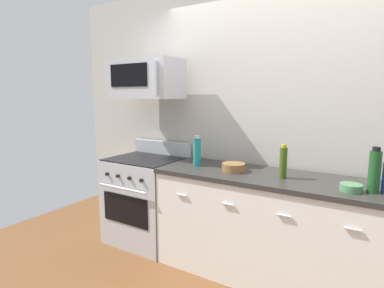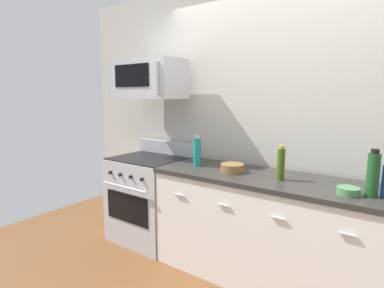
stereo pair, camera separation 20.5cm
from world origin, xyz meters
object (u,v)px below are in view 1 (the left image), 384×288
object	(u,v)px
microwave	(146,79)
bottle_wine_green	(374,171)
bowl_green_glaze	(351,187)
bottle_olive_oil	(283,162)
bottle_sparkling_teal	(197,151)
bowl_wooden_salad	(234,167)
range_oven	(146,199)

from	to	relation	value
microwave	bottle_wine_green	xyz separation A→B (m)	(2.10, -0.13, -0.68)
microwave	bowl_green_glaze	distance (m)	2.13
microwave	bowl_green_glaze	bearing A→B (deg)	-5.22
bottle_olive_oil	bottle_sparkling_teal	size ratio (longest dim) A/B	0.96
bowl_wooden_salad	microwave	bearing A→B (deg)	175.85
bottle_olive_oil	bowl_wooden_salad	xyz separation A→B (m)	(-0.43, 0.00, -0.09)
microwave	bottle_sparkling_teal	distance (m)	0.95
range_oven	microwave	world-z (taller)	microwave
microwave	bowl_wooden_salad	distance (m)	1.31
range_oven	bottle_sparkling_teal	world-z (taller)	bottle_sparkling_teal
bottle_sparkling_teal	bowl_wooden_salad	world-z (taller)	bottle_sparkling_teal
bottle_olive_oil	bottle_wine_green	distance (m)	0.63
microwave	bottle_wine_green	distance (m)	2.21
bottle_olive_oil	bottle_sparkling_teal	world-z (taller)	bottle_sparkling_teal
bottle_wine_green	bottle_sparkling_teal	bearing A→B (deg)	177.03
bowl_green_glaze	bottle_olive_oil	bearing A→B (deg)	168.68
bottle_sparkling_teal	bottle_wine_green	bearing A→B (deg)	-2.97
bottle_sparkling_teal	bowl_green_glaze	distance (m)	1.33
bowl_green_glaze	bottle_sparkling_teal	bearing A→B (deg)	174.69
bottle_olive_oil	bottle_sparkling_teal	xyz separation A→B (m)	(-0.82, 0.02, 0.01)
bowl_green_glaze	bowl_wooden_salad	world-z (taller)	bowl_wooden_salad
bottle_wine_green	bowl_green_glaze	world-z (taller)	bottle_wine_green
bowl_green_glaze	bowl_wooden_salad	size ratio (longest dim) A/B	0.72
bowl_green_glaze	bottle_wine_green	bearing A→B (deg)	20.15
range_oven	bowl_green_glaze	distance (m)	2.03
bottle_olive_oil	bottle_wine_green	bearing A→B (deg)	-4.78
microwave	bowl_wooden_salad	world-z (taller)	microwave
bottle_wine_green	bowl_green_glaze	xyz separation A→B (m)	(-0.13, -0.05, -0.12)
bottle_wine_green	bowl_green_glaze	bearing A→B (deg)	-159.85
bottle_olive_oil	bowl_wooden_salad	size ratio (longest dim) A/B	1.35
bottle_sparkling_teal	bottle_olive_oil	bearing A→B (deg)	-1.57
bottle_wine_green	bowl_wooden_salad	distance (m)	1.07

